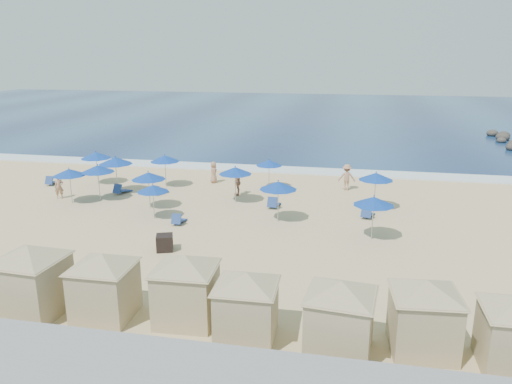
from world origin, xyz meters
TOP-DOWN VIEW (x-y plane):
  - ground at (0.00, 0.00)m, footprint 160.00×160.00m
  - ocean at (0.00, 55.00)m, footprint 160.00×80.00m
  - surf_line at (0.00, 15.50)m, footprint 160.00×2.50m
  - seawall at (0.00, -13.50)m, footprint 160.00×6.10m
  - trash_bin at (-0.80, -2.88)m, footprint 1.01×1.01m
  - cabana_0 at (-3.27, -9.64)m, footprint 4.72×4.72m
  - cabana_1 at (-0.53, -9.34)m, footprint 4.37×4.37m
  - cabana_2 at (2.48, -9.00)m, footprint 4.47×4.47m
  - cabana_3 at (4.85, -9.69)m, footprint 4.24×4.24m
  - cabana_4 at (7.97, -9.91)m, footprint 4.39×4.39m
  - cabana_5 at (10.61, -9.29)m, footprint 4.36×4.36m
  - umbrella_0 at (-10.44, 8.32)m, footprint 2.20×2.20m
  - umbrella_1 at (-9.69, 3.53)m, footprint 2.07×2.07m
  - umbrella_2 at (-7.93, 6.38)m, footprint 2.31×2.31m
  - umbrella_3 at (-8.23, 4.48)m, footprint 2.16×2.16m
  - umbrella_4 at (-5.23, 8.62)m, footprint 2.11×2.11m
  - umbrella_5 at (-4.27, 3.46)m, footprint 2.11×2.11m
  - umbrella_6 at (-3.23, 1.62)m, footprint 1.86×1.86m
  - umbrella_7 at (0.67, 5.78)m, footprint 2.15×2.15m
  - umbrella_8 at (3.96, 2.60)m, footprint 2.17×2.17m
  - umbrella_9 at (2.18, 9.69)m, footprint 1.89×1.89m
  - umbrella_10 at (9.47, 6.09)m, footprint 2.12×2.12m
  - umbrella_11 at (9.22, 0.73)m, footprint 2.11×2.11m
  - beach_chair_0 at (-13.67, 7.46)m, footprint 0.61×1.33m
  - beach_chair_1 at (-7.58, 6.23)m, footprint 0.93×1.50m
  - beach_chair_2 at (-4.96, 6.60)m, footprint 0.98×1.33m
  - beach_chair_3 at (-1.51, 1.01)m, footprint 0.56×1.25m
  - beach_chair_4 at (3.28, 5.19)m, footprint 0.71×1.44m
  - beach_chair_5 at (9.05, 4.32)m, footprint 0.89×1.45m
  - beachgoer_0 at (-11.06, 4.32)m, footprint 0.69×0.63m
  - beachgoer_1 at (0.40, 7.48)m, footprint 0.72×1.18m
  - beachgoer_2 at (7.65, 10.31)m, footprint 1.25×0.77m
  - beachgoer_3 at (-2.15, 10.43)m, footprint 0.83×0.93m

SIDE VIEW (x-z plane):
  - ground at x=0.00m, z-range 0.00..0.00m
  - ocean at x=0.00m, z-range 0.00..0.06m
  - surf_line at x=0.00m, z-range 0.00..0.08m
  - beach_chair_2 at x=-4.96m, z-range -0.10..0.57m
  - beach_chair_3 at x=-1.51m, z-range -0.11..0.58m
  - beach_chair_0 at x=-13.67m, z-range -0.11..0.62m
  - beach_chair_5 at x=9.05m, z-range -0.11..0.63m
  - beach_chair_1 at x=-7.58m, z-range -0.12..0.65m
  - beach_chair_4 at x=3.28m, z-range -0.12..0.65m
  - trash_bin at x=-0.80m, z-range 0.00..0.79m
  - seawall at x=0.00m, z-range 0.04..1.26m
  - beachgoer_0 at x=-11.06m, z-range 0.00..1.59m
  - beachgoer_3 at x=-2.15m, z-range 0.00..1.60m
  - beachgoer_2 at x=7.65m, z-range 0.00..1.86m
  - beachgoer_1 at x=0.40m, z-range 0.00..1.87m
  - cabana_3 at x=4.85m, z-range 0.19..2.85m
  - cabana_1 at x=-0.53m, z-range 0.20..2.94m
  - cabana_5 at x=10.61m, z-range 0.20..2.95m
  - cabana_4 at x=7.97m, z-range 0.20..2.97m
  - cabana_2 at x=2.48m, z-range 0.20..3.01m
  - cabana_0 at x=-3.27m, z-range 0.22..3.18m
  - umbrella_6 at x=-3.23m, z-range 0.78..2.89m
  - umbrella_9 at x=2.18m, z-range 0.79..2.93m
  - umbrella_1 at x=-9.69m, z-range 0.87..3.23m
  - umbrella_11 at x=9.22m, z-range 0.88..3.28m
  - umbrella_5 at x=-4.27m, z-range 0.88..3.29m
  - umbrella_4 at x=-5.23m, z-range 0.88..3.29m
  - umbrella_10 at x=9.47m, z-range 0.89..3.30m
  - umbrella_7 at x=0.67m, z-range 0.90..3.34m
  - umbrella_3 at x=-8.23m, z-range 0.90..3.35m
  - umbrella_8 at x=3.96m, z-range 0.91..3.37m
  - umbrella_0 at x=-10.44m, z-range 0.92..3.43m
  - umbrella_2 at x=-7.93m, z-range 0.97..3.60m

